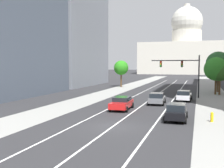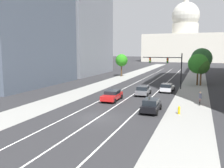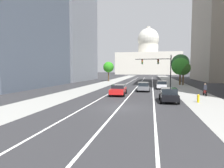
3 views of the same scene
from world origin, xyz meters
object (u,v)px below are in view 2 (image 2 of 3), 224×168
car_black (151,105)px  traffic_signal_mast (169,64)px  car_white (167,87)px  street_tree_near_left (122,60)px  capitol_building (185,41)px  street_tree_far_right (202,58)px  cyclist (200,98)px  fire_hydrant (179,110)px  car_gray (143,90)px  car_red (112,95)px  street_tree_mid_right (198,64)px  street_tree_near_right (201,66)px

car_black → traffic_signal_mast: (-0.36, 18.01, 3.70)m
car_white → street_tree_near_left: (-14.93, 20.69, 3.57)m
car_black → capitol_building: bearing=1.7°
car_white → street_tree_far_right: size_ratio=0.57×
car_white → cyclist: bearing=-144.8°
car_white → fire_hydrant: 14.26m
car_black → street_tree_far_right: street_tree_far_right is taller
car_gray → street_tree_far_right: bearing=-26.0°
car_black → car_red: bearing=55.2°
car_red → fire_hydrant: size_ratio=5.33×
car_red → street_tree_mid_right: street_tree_mid_right is taller
street_tree_near_left → street_tree_mid_right: bearing=-27.7°
car_white → street_tree_far_right: street_tree_far_right is taller
car_red → street_tree_near_right: street_tree_near_right is taller
capitol_building → cyclist: bearing=-85.3°
fire_hydrant → street_tree_near_right: (2.18, 23.98, 3.47)m
capitol_building → car_gray: capitol_building is taller
car_gray → street_tree_mid_right: (7.87, 14.59, 3.59)m
car_black → traffic_signal_mast: traffic_signal_mast is taller
car_black → car_gray: size_ratio=0.96×
cyclist → car_black: bearing=137.0°
fire_hydrant → street_tree_mid_right: (1.55, 24.28, 3.90)m
capitol_building → car_white: capitol_building is taller
capitol_building → street_tree_far_right: size_ratio=6.49×
cyclist → street_tree_near_right: 18.49m
car_black → car_gray: 10.38m
car_gray → street_tree_near_left: bearing=23.0°
fire_hydrant → street_tree_far_right: (2.16, 28.92, 4.81)m
street_tree_near_right → traffic_signal_mast: bearing=-132.5°
car_white → car_red: 11.63m
fire_hydrant → car_black: bearing=-176.6°
street_tree_near_right → street_tree_mid_right: bearing=154.6°
traffic_signal_mast → street_tree_mid_right: traffic_signal_mast is taller
car_black → traffic_signal_mast: bearing=0.8°
traffic_signal_mast → cyclist: traffic_signal_mast is taller
car_white → street_tree_near_right: 11.81m
cyclist → street_tree_mid_right: 18.87m
street_tree_mid_right → car_black: bearing=-100.8°
car_red → fire_hydrant: bearing=-116.2°
car_white → street_tree_near_left: 25.76m
cyclist → street_tree_far_right: size_ratio=0.23×
traffic_signal_mast → car_white: bearing=-84.9°
capitol_building → traffic_signal_mast: bearing=-87.7°
capitol_building → street_tree_near_left: (-10.13, -94.41, -8.15)m
car_gray → street_tree_near_left: (-11.74, 24.91, 3.59)m
cyclist → street_tree_near_right: bearing=-1.5°
car_red → car_black: bearing=-126.8°
car_gray → car_red: bearing=147.3°
cyclist → street_tree_far_right: bearing=-1.4°
car_black → fire_hydrant: bearing=-87.0°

